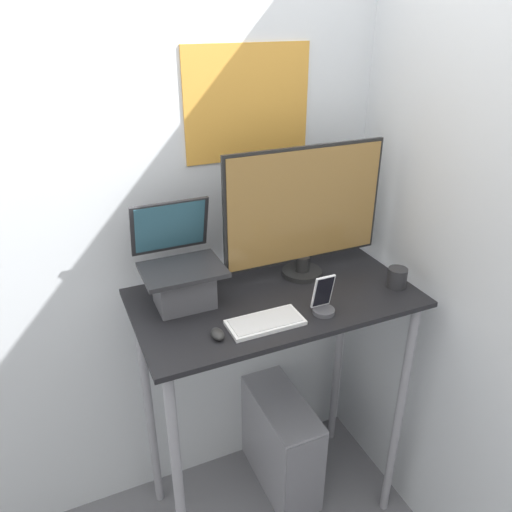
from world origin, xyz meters
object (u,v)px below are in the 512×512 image
monitor (304,212)px  cell_phone (323,302)px  computer_tower (280,441)px  laptop (182,277)px  keyboard (265,322)px  mouse (218,334)px

monitor → cell_phone: monitor is taller
monitor → computer_tower: bearing=177.8°
monitor → computer_tower: 1.16m
cell_phone → laptop: bearing=148.5°
laptop → monitor: (0.49, 0.01, 0.16)m
keyboard → monitor: bearing=42.9°
cell_phone → computer_tower: size_ratio=0.29×
cell_phone → computer_tower: 0.97m
computer_tower → monitor: bearing=-2.2°
cell_phone → computer_tower: cell_phone is taller
laptop → monitor: bearing=1.5°
computer_tower → mouse: bearing=-144.7°
laptop → computer_tower: 1.08m
monitor → keyboard: monitor is taller
laptop → cell_phone: size_ratio=2.46×
laptop → monitor: size_ratio=0.55×
laptop → computer_tower: bearing=2.1°
keyboard → mouse: 0.17m
keyboard → cell_phone: cell_phone is taller
monitor → cell_phone: (-0.07, -0.27, -0.22)m
monitor → mouse: (-0.46, -0.27, -0.25)m
mouse → cell_phone: cell_phone is taller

